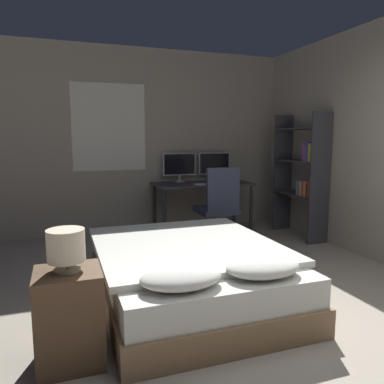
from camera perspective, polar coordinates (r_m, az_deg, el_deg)
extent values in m
plane|color=#9E9384|center=(2.64, 24.72, -24.60)|extent=(20.00, 20.00, 0.00)
cube|color=#9E9384|center=(5.78, -3.27, 7.71)|extent=(12.00, 0.06, 2.70)
cube|color=silver|center=(5.56, -12.52, 9.60)|extent=(1.04, 0.01, 1.24)
cube|color=black|center=(5.56, -12.53, 9.60)|extent=(0.96, 0.01, 1.16)
cube|color=#846647|center=(3.37, -0.41, -14.31)|extent=(1.49, 1.94, 0.22)
cube|color=silver|center=(3.29, -0.42, -10.80)|extent=(1.43, 1.88, 0.22)
cube|color=silver|center=(3.35, -1.07, -8.04)|extent=(1.53, 1.63, 0.05)
ellipsoid|color=silver|center=(2.50, -1.65, -12.85)|extent=(0.55, 0.38, 0.13)
ellipsoid|color=silver|center=(2.73, 10.75, -11.12)|extent=(0.55, 0.38, 0.13)
cube|color=brown|center=(2.56, -18.16, -17.68)|extent=(0.40, 0.38, 0.60)
cylinder|color=gray|center=(2.44, -18.49, -11.17)|extent=(0.16, 0.16, 0.01)
cylinder|color=gray|center=(2.43, -18.53, -10.45)|extent=(0.02, 0.02, 0.05)
cylinder|color=beige|center=(2.40, -18.66, -7.68)|extent=(0.23, 0.23, 0.19)
cube|color=#38383D|center=(5.56, 1.61, 1.26)|extent=(1.43, 0.67, 0.03)
cylinder|color=#2D2D33|center=(5.15, -4.21, -3.51)|extent=(0.05, 0.05, 0.71)
cylinder|color=#2D2D33|center=(5.64, 8.98, -2.56)|extent=(0.05, 0.05, 0.71)
cylinder|color=#2D2D33|center=(5.69, -5.72, -2.41)|extent=(0.05, 0.05, 0.71)
cylinder|color=#2D2D33|center=(6.13, 6.47, -1.64)|extent=(0.05, 0.05, 0.71)
cylinder|color=#B7B7BC|center=(5.68, -1.92, 1.62)|extent=(0.16, 0.16, 0.01)
cylinder|color=#B7B7BC|center=(5.68, -1.92, 2.13)|extent=(0.03, 0.03, 0.09)
cube|color=#B7B7BC|center=(5.66, -1.93, 4.27)|extent=(0.51, 0.03, 0.33)
cube|color=black|center=(5.64, -1.88, 4.26)|extent=(0.48, 0.00, 0.30)
cylinder|color=#B7B7BC|center=(5.88, 3.39, 1.83)|extent=(0.16, 0.16, 0.01)
cylinder|color=#B7B7BC|center=(5.87, 3.39, 2.33)|extent=(0.03, 0.03, 0.09)
cube|color=#B7B7BC|center=(5.85, 3.41, 4.39)|extent=(0.51, 0.03, 0.33)
cube|color=black|center=(5.84, 3.47, 4.38)|extent=(0.48, 0.00, 0.30)
cube|color=#B7B7BC|center=(5.34, 2.50, 1.23)|extent=(0.42, 0.13, 0.02)
ellipsoid|color=#B7B7BC|center=(5.46, 5.41, 1.45)|extent=(0.07, 0.05, 0.04)
cylinder|color=black|center=(5.07, 3.65, -7.61)|extent=(0.52, 0.52, 0.04)
cylinder|color=gray|center=(5.01, 3.67, -5.31)|extent=(0.05, 0.05, 0.38)
cube|color=#33384C|center=(4.97, 3.69, -2.79)|extent=(0.49, 0.49, 0.07)
cube|color=#33384C|center=(4.72, 4.77, 0.42)|extent=(0.44, 0.05, 0.55)
cube|color=#333338|center=(5.16, 18.91, 1.87)|extent=(0.31, 0.02, 1.74)
cube|color=#333338|center=(5.87, 13.64, 2.79)|extent=(0.31, 0.02, 1.74)
cube|color=#333338|center=(5.54, 16.00, -0.32)|extent=(0.31, 0.85, 0.02)
cube|color=#333338|center=(5.49, 16.19, 4.52)|extent=(0.31, 0.85, 0.02)
cube|color=#333338|center=(5.48, 16.38, 9.24)|extent=(0.31, 0.85, 0.02)
cube|color=#337042|center=(5.20, 18.62, 0.22)|extent=(0.25, 0.02, 0.19)
cube|color=#B2332D|center=(5.23, 18.38, 0.60)|extent=(0.25, 0.02, 0.25)
cube|color=#28282D|center=(5.26, 18.11, 0.26)|extent=(0.25, 0.03, 0.18)
cube|color=orange|center=(5.30, 17.83, 0.49)|extent=(0.25, 0.04, 0.21)
cube|color=#7A387F|center=(5.33, 17.54, 0.61)|extent=(0.25, 0.03, 0.22)
cube|color=gold|center=(5.37, 17.24, 0.53)|extent=(0.25, 0.04, 0.20)
cube|color=#7A387F|center=(5.40, 17.01, 0.60)|extent=(0.25, 0.02, 0.20)
cube|color=teal|center=(5.43, 16.77, 0.68)|extent=(0.25, 0.04, 0.20)
cube|color=#337042|center=(5.17, 18.82, 5.68)|extent=(0.25, 0.03, 0.24)
cube|color=gold|center=(5.20, 18.52, 5.69)|extent=(0.25, 0.04, 0.24)
cube|color=#2D4784|center=(5.24, 18.18, 5.86)|extent=(0.25, 0.04, 0.27)
cube|color=#7A387F|center=(5.28, 17.89, 5.62)|extent=(0.25, 0.03, 0.22)
cube|color=#7A387F|center=(5.31, 17.61, 5.84)|extent=(0.25, 0.03, 0.25)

